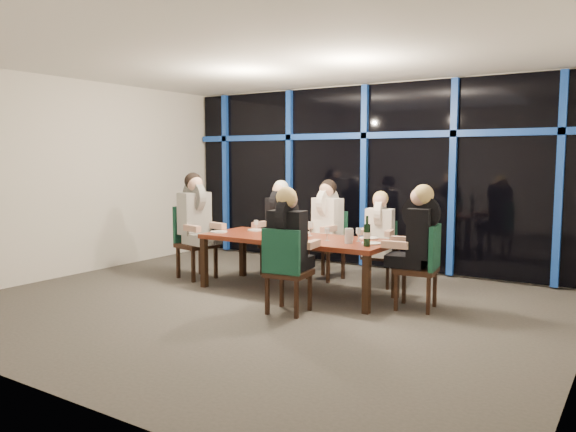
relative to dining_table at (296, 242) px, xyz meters
The scene contains 29 objects.
room 1.56m from the dining_table, 90.00° to the right, with size 7.04×7.00×3.02m.
window_wall 2.30m from the dining_table, 89.70° to the left, with size 6.86×0.43×2.94m.
dining_table is the anchor object (origin of this frame).
chair_far_left 1.22m from the dining_table, 132.39° to the left, with size 0.49×0.49×0.99m.
chair_far_mid 1.03m from the dining_table, 93.14° to the left, with size 0.53×0.53×1.01m.
chair_far_right 1.29m from the dining_table, 53.20° to the left, with size 0.49×0.49×0.91m.
chair_end_left 1.81m from the dining_table, behind, with size 0.60×0.60×1.08m.
chair_end_right 1.74m from the dining_table, ahead, with size 0.53×0.53×1.02m.
chair_near_mid 1.09m from the dining_table, 64.42° to the right, with size 0.52×0.52×1.01m.
diner_far_left 1.19m from the dining_table, 135.37° to the left, with size 0.51×0.63×0.97m.
diner_far_mid 0.98m from the dining_table, 94.13° to the left, with size 0.54×0.66×0.99m.
diner_far_right 1.24m from the dining_table, 50.57° to the left, with size 0.49×0.60×0.89m.
diner_end_left 1.76m from the dining_table, behind, with size 0.72×0.61×1.05m.
diner_end_right 1.68m from the dining_table, ahead, with size 0.66×0.54×0.99m.
diner_near_mid 1.04m from the dining_table, 62.85° to the right, with size 0.53×0.65×0.98m.
plate_far_left 0.89m from the dining_table, 163.69° to the left, with size 0.24×0.24×0.01m, color white.
plate_far_mid 0.41m from the dining_table, 110.86° to the left, with size 0.24×0.24×0.01m, color white.
plate_far_right 0.96m from the dining_table, 24.15° to the left, with size 0.24×0.24×0.01m, color white.
plate_end_left 1.19m from the dining_table, behind, with size 0.24×0.24×0.01m, color white.
plate_end_right 1.09m from the dining_table, ahead, with size 0.24×0.24×0.01m, color white.
plate_near_mid 0.52m from the dining_table, 40.34° to the right, with size 0.24×0.24×0.01m, color white.
wine_bottle 1.17m from the dining_table, 10.36° to the right, with size 0.08×0.08×0.37m.
water_pitcher 0.87m from the dining_table, ahead, with size 0.12×0.10×0.19m.
tea_light 0.28m from the dining_table, 116.17° to the right, with size 0.05×0.05×0.03m, color #FF9B4C.
wine_glass_a 0.36m from the dining_table, 166.62° to the right, with size 0.07×0.07×0.19m.
wine_glass_b 0.30m from the dining_table, 62.96° to the left, with size 0.08×0.08×0.19m.
wine_glass_c 0.54m from the dining_table, ahead, with size 0.06×0.06×0.16m.
wine_glass_d 0.82m from the dining_table, 167.82° to the left, with size 0.06×0.06×0.16m.
wine_glass_e 0.90m from the dining_table, ahead, with size 0.07×0.07×0.17m.
Camera 1 is at (3.94, -5.48, 1.81)m, focal length 35.00 mm.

